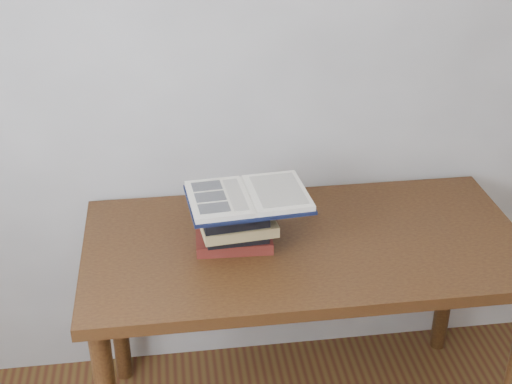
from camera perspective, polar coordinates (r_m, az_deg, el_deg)
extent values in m
cube|color=silver|center=(2.31, 4.91, 13.45)|extent=(3.50, 0.04, 2.60)
cube|color=#4B2E12|center=(2.21, 3.95, -4.31)|extent=(1.35, 0.68, 0.04)
cylinder|color=#4B2E12|center=(2.61, -11.09, -8.59)|extent=(0.06, 0.06, 0.69)
cylinder|color=#4B2E12|center=(2.80, 15.11, -6.37)|extent=(0.06, 0.06, 0.69)
cube|color=#5E2317|center=(2.16, -1.80, -3.78)|extent=(0.23, 0.16, 0.04)
cube|color=black|center=(2.14, -1.67, -3.17)|extent=(0.19, 0.14, 0.03)
cube|color=#A58355|center=(2.13, -1.58, -2.36)|extent=(0.24, 0.21, 0.03)
cube|color=black|center=(2.11, -1.90, -1.72)|extent=(0.21, 0.18, 0.03)
cube|color=black|center=(2.09, -1.30, -0.95)|extent=(0.25, 0.18, 0.03)
cube|color=black|center=(2.08, -0.63, -0.60)|extent=(0.37, 0.27, 0.01)
cube|color=silver|center=(2.06, -3.02, -0.55)|extent=(0.19, 0.24, 0.02)
cube|color=silver|center=(2.09, 1.71, -0.05)|extent=(0.19, 0.24, 0.02)
cylinder|color=silver|center=(2.07, -0.63, -0.34)|extent=(0.03, 0.23, 0.01)
cube|color=black|center=(2.11, -3.97, 0.49)|extent=(0.09, 0.06, 0.00)
cube|color=black|center=(2.05, -3.68, -0.36)|extent=(0.09, 0.06, 0.00)
cube|color=black|center=(2.00, -3.37, -1.27)|extent=(0.09, 0.06, 0.00)
cube|color=beige|center=(2.06, -1.65, -0.19)|extent=(0.06, 0.19, 0.00)
cube|color=beige|center=(2.09, 1.80, 0.19)|extent=(0.15, 0.20, 0.00)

